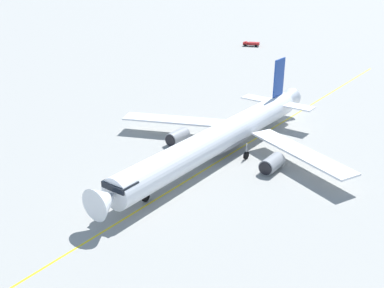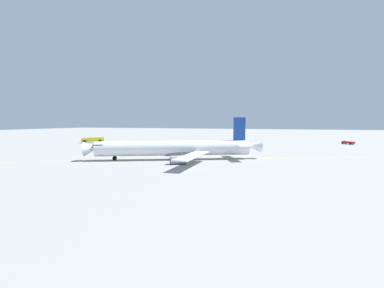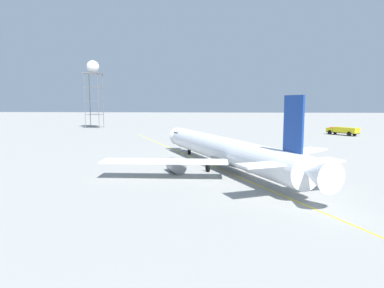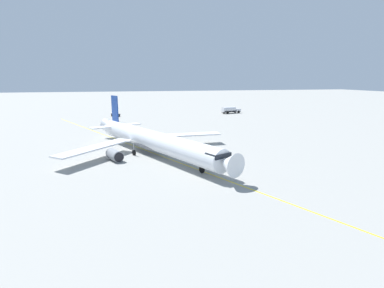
{
  "view_description": "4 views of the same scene",
  "coord_description": "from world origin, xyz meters",
  "views": [
    {
      "loc": [
        -33.86,
        -51.33,
        25.67
      ],
      "look_at": [
        -7.92,
        -3.36,
        2.75
      ],
      "focal_mm": 41.41,
      "sensor_mm": 36.0,
      "label": 1
    },
    {
      "loc": [
        22.64,
        -66.15,
        9.74
      ],
      "look_at": [
        -0.09,
        -0.31,
        3.87
      ],
      "focal_mm": 24.63,
      "sensor_mm": 36.0,
      "label": 2
    },
    {
      "loc": [
        49.09,
        -4.51,
        10.17
      ],
      "look_at": [
        -14.11,
        -9.18,
        2.49
      ],
      "focal_mm": 32.23,
      "sensor_mm": 36.0,
      "label": 3
    },
    {
      "loc": [
        -61.68,
        2.28,
        14.91
      ],
      "look_at": [
        -14.11,
        -9.18,
        4.1
      ],
      "focal_mm": 27.82,
      "sensor_mm": 36.0,
      "label": 4
    }
  ],
  "objects": [
    {
      "name": "ground_plane",
      "position": [
        0.0,
        0.0,
        0.0
      ],
      "size": [
        600.0,
        600.0,
        0.0
      ],
      "primitive_type": "plane",
      "color": "gray"
    },
    {
      "name": "taxiway_centreline",
      "position": [
        -0.27,
        -2.76,
        0.0
      ],
      "size": [
        117.36,
        54.27,
        0.01
      ],
      "rotation": [
        0.0,
        0.0,
        3.57
      ],
      "color": "yellow",
      "rests_on": "ground_plane"
    },
    {
      "name": "ops_pickup_truck",
      "position": [
        49.66,
        63.76,
        0.81
      ],
      "size": [
        4.95,
        4.94,
        1.41
      ],
      "rotation": [
        0.0,
        0.0,
        2.36
      ],
      "color": "#232326",
      "rests_on": "ground_plane"
    },
    {
      "name": "airliner_main",
      "position": [
        -3.41,
        -3.47,
        2.78
      ],
      "size": [
        42.84,
        34.22,
        10.96
      ],
      "rotation": [
        0.0,
        0.0,
        3.57
      ],
      "color": "white",
      "rests_on": "ground_plane"
    }
  ]
}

